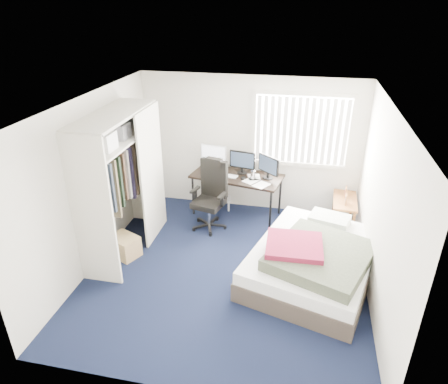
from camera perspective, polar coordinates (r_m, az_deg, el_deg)
name	(u,v)px	position (r m, az deg, el deg)	size (l,w,h in m)	color
ground	(227,270)	(6.10, 0.38, -11.06)	(4.20, 4.20, 0.00)	black
room_shell	(227,178)	(5.32, 0.42, 1.99)	(4.20, 4.20, 4.20)	silver
window_assembly	(301,130)	(7.11, 10.98, 8.63)	(1.72, 0.09, 1.32)	white
closet	(120,171)	(6.13, -14.58, 2.90)	(0.64, 1.84, 2.22)	beige
desk	(238,174)	(7.20, 1.95, 2.65)	(1.71, 1.03, 1.25)	black
office_chair	(211,202)	(6.95, -1.91, -1.38)	(0.70, 0.70, 1.23)	black
footstool	(223,201)	(7.61, -0.13, -1.23)	(0.33, 0.29, 0.24)	white
nightstand	(345,203)	(7.22, 16.85, -1.48)	(0.43, 0.80, 0.72)	brown
bed	(314,260)	(5.94, 12.68, -9.43)	(2.13, 2.49, 0.70)	#393029
pine_box	(124,246)	(6.51, -14.05, -7.49)	(0.45, 0.33, 0.33)	#A58052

